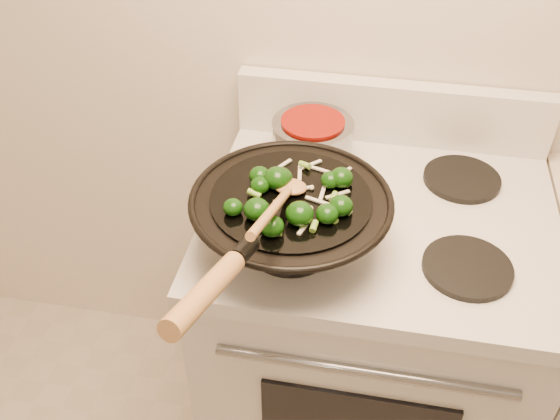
# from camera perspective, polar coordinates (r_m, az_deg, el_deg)

# --- Properties ---
(stove) EXTENTS (0.78, 0.67, 1.08)m
(stove) POSITION_cam_1_polar(r_m,az_deg,el_deg) (1.73, 7.68, -11.58)
(stove) COLOR silver
(stove) RESTS_ON ground
(wok) EXTENTS (0.40, 0.66, 0.26)m
(wok) POSITION_cam_1_polar(r_m,az_deg,el_deg) (1.25, 0.91, -0.85)
(wok) COLOR black
(wok) RESTS_ON stove
(stirfry) EXTENTS (0.24, 0.26, 0.05)m
(stirfry) POSITION_cam_1_polar(r_m,az_deg,el_deg) (1.19, 1.10, 1.31)
(stirfry) COLOR #0D3408
(stirfry) RESTS_ON wok
(wooden_spoon) EXTENTS (0.07, 0.30, 0.12)m
(wooden_spoon) POSITION_cam_1_polar(r_m,az_deg,el_deg) (1.15, 0.04, 0.96)
(wooden_spoon) COLOR #A67341
(wooden_spoon) RESTS_ON wok
(saucepan) EXTENTS (0.19, 0.30, 0.11)m
(saucepan) POSITION_cam_1_polar(r_m,az_deg,el_deg) (1.49, 2.97, 6.28)
(saucepan) COLOR gray
(saucepan) RESTS_ON stove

